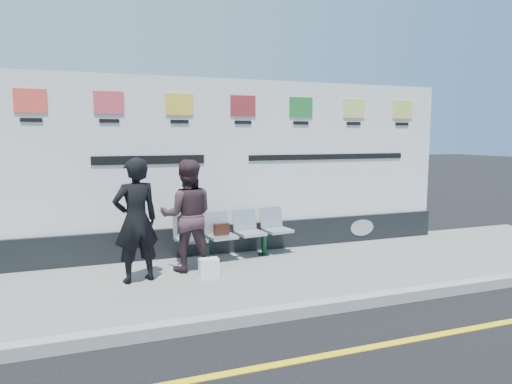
% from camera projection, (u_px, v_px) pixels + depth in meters
% --- Properties ---
extents(ground, '(80.00, 80.00, 0.00)m').
position_uv_depth(ground, '(317.00, 358.00, 4.46)').
color(ground, black).
extents(pavement, '(14.00, 3.00, 0.12)m').
position_uv_depth(pavement, '(239.00, 278.00, 6.78)').
color(pavement, slate).
rests_on(pavement, ground).
extents(kerb, '(14.00, 0.18, 0.14)m').
position_uv_depth(kerb, '(278.00, 314.00, 5.38)').
color(kerb, gray).
rests_on(kerb, ground).
extents(yellow_line, '(14.00, 0.10, 0.01)m').
position_uv_depth(yellow_line, '(317.00, 357.00, 4.46)').
color(yellow_line, yellow).
rests_on(yellow_line, ground).
extents(billboard, '(8.00, 0.30, 3.00)m').
position_uv_depth(billboard, '(242.00, 178.00, 8.04)').
color(billboard, black).
rests_on(billboard, pavement).
extents(bench, '(2.06, 0.78, 0.43)m').
position_uv_depth(bench, '(236.00, 246.00, 7.58)').
color(bench, silver).
rests_on(bench, pavement).
extents(woman_left, '(0.72, 0.56, 1.74)m').
position_uv_depth(woman_left, '(136.00, 220.00, 6.32)').
color(woman_left, black).
rests_on(woman_left, pavement).
extents(woman_right, '(0.92, 0.78, 1.69)m').
position_uv_depth(woman_right, '(187.00, 216.00, 6.86)').
color(woman_right, '#3B262B').
rests_on(woman_right, pavement).
extents(handbag_brown, '(0.26, 0.13, 0.19)m').
position_uv_depth(handbag_brown, '(221.00, 229.00, 7.42)').
color(handbag_brown, black).
rests_on(handbag_brown, bench).
extents(carrier_bag_white, '(0.28, 0.17, 0.28)m').
position_uv_depth(carrier_bag_white, '(209.00, 268.00, 6.58)').
color(carrier_bag_white, silver).
rests_on(carrier_bag_white, pavement).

